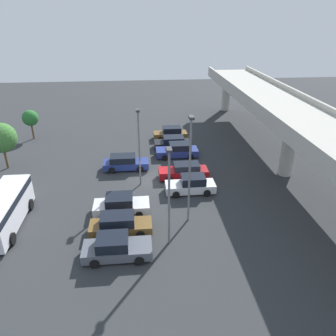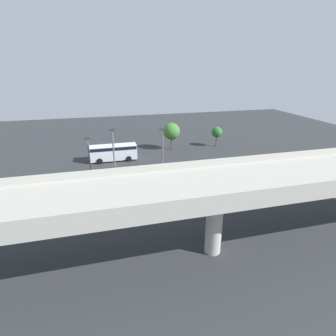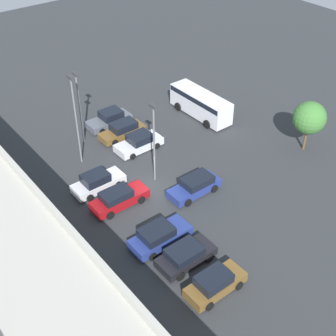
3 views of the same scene
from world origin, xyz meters
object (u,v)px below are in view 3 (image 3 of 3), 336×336
object	(u,v)px
parked_car_0	(215,283)
lamp_post_by_overpass	(154,137)
parked_car_6	(139,143)
parked_car_3	(195,186)
parked_car_5	(98,182)
parked_car_7	(123,130)
parked_car_4	(119,198)
lamp_post_near_aisle	(79,103)
parked_car_1	(186,255)
shuttle_bus	(201,103)
parked_car_2	(159,236)
lamp_post_mid_lot	(75,114)
tree_front_centre	(309,118)
parked_car_8	(110,119)

from	to	relation	value
parked_car_0	lamp_post_by_overpass	distance (m)	13.40
parked_car_0	parked_car_6	bearing A→B (deg)	70.86
parked_car_3	parked_car_5	world-z (taller)	parked_car_5
lamp_post_by_overpass	parked_car_7	bearing A→B (deg)	-12.66
parked_car_0	parked_car_4	size ratio (longest dim) A/B	0.89
lamp_post_near_aisle	lamp_post_by_overpass	world-z (taller)	lamp_post_by_overpass
parked_car_1	parked_car_3	xyz separation A→B (m)	(5.48, -5.64, 0.04)
shuttle_bus	parked_car_4	bearing A→B (deg)	-65.36
parked_car_2	lamp_post_mid_lot	bearing A→B (deg)	86.85
parked_car_6	tree_front_centre	xyz separation A→B (m)	(-9.79, -12.41, 2.71)
lamp_post_by_overpass	tree_front_centre	xyz separation A→B (m)	(-5.03, -14.11, -0.98)
parked_car_8	lamp_post_near_aisle	bearing A→B (deg)	16.72
tree_front_centre	lamp_post_near_aisle	bearing A→B (deg)	48.56
lamp_post_near_aisle	lamp_post_mid_lot	world-z (taller)	lamp_post_mid_lot
lamp_post_near_aisle	lamp_post_by_overpass	size ratio (longest dim) A/B	0.99
lamp_post_near_aisle	tree_front_centre	size ratio (longest dim) A/B	1.48
parked_car_0	parked_car_6	world-z (taller)	parked_car_0
parked_car_2	parked_car_3	distance (m)	6.59
parked_car_5	shuttle_bus	xyz separation A→B (m)	(3.93, -15.11, 0.80)
lamp_post_mid_lot	parked_car_2	bearing A→B (deg)	176.85
parked_car_0	parked_car_2	size ratio (longest dim) A/B	0.91
parked_car_0	parked_car_5	distance (m)	14.14
parked_car_8	lamp_post_mid_lot	world-z (taller)	lamp_post_mid_lot
parked_car_2	tree_front_centre	distance (m)	18.75
parked_car_5	parked_car_8	world-z (taller)	parked_car_5
parked_car_7	parked_car_8	world-z (taller)	parked_car_8
parked_car_4	lamp_post_near_aisle	distance (m)	10.96
parked_car_0	shuttle_bus	bearing A→B (deg)	50.91
lamp_post_near_aisle	shuttle_bus	bearing A→B (deg)	-104.57
parked_car_4	parked_car_8	size ratio (longest dim) A/B	1.04
parked_car_0	parked_car_6	distance (m)	17.94
parked_car_7	shuttle_bus	world-z (taller)	shuttle_bus
parked_car_3	lamp_post_mid_lot	size ratio (longest dim) A/B	0.55
parked_car_8	parked_car_4	bearing A→B (deg)	60.84
shuttle_bus	parked_car_7	bearing A→B (deg)	-100.87
parked_car_5	lamp_post_by_overpass	xyz separation A→B (m)	(-1.94, -4.61, 3.66)
parked_car_2	tree_front_centre	xyz separation A→B (m)	(1.37, -18.51, 2.68)
parked_car_0	parked_car_8	bearing A→B (deg)	74.93
parked_car_4	parked_car_7	xyz separation A→B (m)	(8.50, -6.07, -0.01)
parked_car_6	shuttle_bus	distance (m)	8.90
tree_front_centre	parked_car_1	bearing A→B (deg)	102.44
parked_car_2	parked_car_8	bearing A→B (deg)	69.38
parked_car_2	parked_car_6	xyz separation A→B (m)	(11.15, -6.10, -0.03)
parked_car_6	lamp_post_mid_lot	distance (m)	7.09
parked_car_5	lamp_post_near_aisle	distance (m)	8.46
parked_car_3	lamp_post_near_aisle	bearing A→B (deg)	-74.83
parked_car_2	parked_car_3	world-z (taller)	parked_car_2
parked_car_2	parked_car_4	distance (m)	5.45
lamp_post_mid_lot	parked_car_6	bearing A→B (deg)	-106.74
parked_car_4	lamp_post_mid_lot	size ratio (longest dim) A/B	0.57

